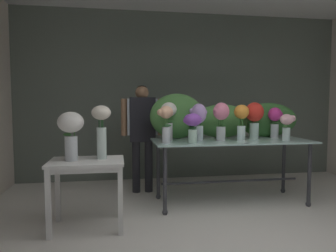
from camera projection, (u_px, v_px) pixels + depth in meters
The scene contains 17 objects.
ground_plane at pixel (208, 206), 4.05m from camera, with size 7.67×7.67×0.00m, color silver.
wall_back at pixel (183, 97), 5.58m from camera, with size 5.90×0.12×2.94m, color slate.
display_table_glass at pixel (231, 150), 4.15m from camera, with size 2.10×0.83×0.86m.
side_table_white at pixel (87, 169), 3.31m from camera, with size 0.78×0.56×0.74m.
florist at pixel (142, 126), 4.63m from camera, with size 0.63×0.24×1.62m.
foliage_backdrop at pixel (219, 119), 4.40m from camera, with size 2.19×0.28×0.63m.
vase_lilac_snapdragons at pixel (199, 119), 4.04m from camera, with size 0.24×0.20×0.49m.
vase_scarlet_lilies at pixel (254, 116), 4.25m from camera, with size 0.26×0.25×0.51m.
vase_ivory_peonies at pixel (169, 116), 4.10m from camera, with size 0.22×0.21×0.51m.
vase_blush_dahlias at pixel (287, 124), 4.04m from camera, with size 0.21×0.17×0.35m.
vase_magenta_stock at pixel (275, 120), 4.34m from camera, with size 0.21×0.19×0.43m.
vase_violet_carnations at pixel (193, 124), 3.79m from camera, with size 0.24×0.22×0.37m.
vase_sunset_hydrangea at pixel (242, 118), 4.08m from camera, with size 0.20×0.20×0.47m.
vase_peach_anemones at pixel (166, 121), 3.79m from camera, with size 0.20×0.17×0.46m.
vase_rosy_ranunculus at pixel (221, 117), 4.03m from camera, with size 0.22×0.21×0.50m.
vase_white_roses_tall at pixel (71, 130), 3.25m from camera, with size 0.27×0.27×0.52m.
vase_cream_lisianthus_tall at pixel (101, 127), 3.35m from camera, with size 0.21×0.21×0.58m.
Camera 1 is at (-1.15, -2.17, 1.35)m, focal length 32.98 mm.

